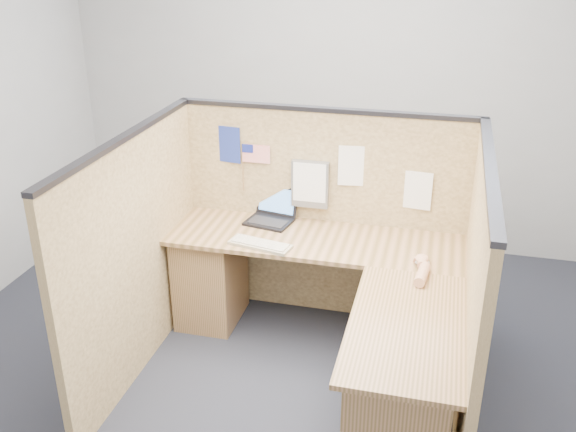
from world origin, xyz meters
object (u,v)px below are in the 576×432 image
(l_desk, at_px, (330,317))
(mouse, at_px, (422,262))
(keyboard, at_px, (260,244))
(laptop, at_px, (271,213))

(l_desk, height_order, mouse, mouse)
(keyboard, bearing_deg, l_desk, -9.79)
(laptop, xyz_separation_m, keyboard, (0.04, -0.42, -0.04))
(laptop, distance_m, mouse, 1.15)
(laptop, bearing_deg, l_desk, -37.84)
(l_desk, xyz_separation_m, keyboard, (-0.50, 0.19, 0.35))
(l_desk, height_order, laptop, laptop)
(laptop, relative_size, mouse, 3.56)
(keyboard, height_order, mouse, mouse)
(laptop, relative_size, keyboard, 0.80)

